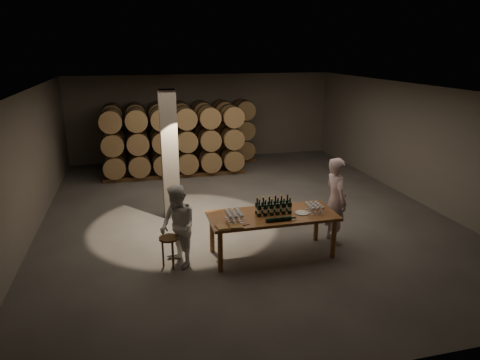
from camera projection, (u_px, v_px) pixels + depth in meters
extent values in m
plane|color=#4C4A47|center=(242.00, 212.00, 11.28)|extent=(12.00, 12.00, 0.00)
plane|color=#605E59|center=(242.00, 88.00, 10.33)|extent=(12.00, 12.00, 0.00)
plane|color=slate|center=(203.00, 117.00, 16.36)|extent=(10.00, 0.00, 10.00)
plane|color=slate|center=(363.00, 264.00, 5.25)|extent=(10.00, 0.00, 10.00)
plane|color=slate|center=(28.00, 166.00, 9.64)|extent=(0.00, 12.00, 12.00)
plane|color=slate|center=(415.00, 143.00, 11.97)|extent=(0.00, 12.00, 12.00)
cube|color=gray|center=(170.00, 155.00, 10.57)|extent=(0.40, 0.40, 3.20)
cylinder|color=brown|center=(220.00, 251.00, 8.17)|extent=(0.10, 0.10, 0.84)
cylinder|color=brown|center=(334.00, 239.00, 8.72)|extent=(0.10, 0.10, 0.84)
cylinder|color=brown|center=(212.00, 233.00, 8.96)|extent=(0.10, 0.10, 0.84)
cylinder|color=brown|center=(316.00, 223.00, 9.51)|extent=(0.10, 0.10, 0.84)
cube|color=brown|center=(272.00, 216.00, 8.71)|extent=(2.60, 1.10, 0.06)
cube|color=brown|center=(183.00, 165.00, 15.58)|extent=(5.48, 0.10, 0.12)
cube|color=brown|center=(181.00, 161.00, 16.13)|extent=(5.48, 0.10, 0.12)
cylinder|color=#9B7946|center=(116.00, 156.00, 15.19)|extent=(0.70, 0.95, 0.70)
cylinder|color=black|center=(116.00, 157.00, 14.95)|extent=(0.73, 0.04, 0.73)
cylinder|color=black|center=(116.00, 154.00, 15.43)|extent=(0.73, 0.04, 0.73)
cylinder|color=#9B7946|center=(138.00, 154.00, 15.37)|extent=(0.70, 0.95, 0.70)
cylinder|color=black|center=(139.00, 156.00, 15.13)|extent=(0.73, 0.04, 0.73)
cylinder|color=black|center=(138.00, 153.00, 15.61)|extent=(0.73, 0.04, 0.73)
cylinder|color=#9B7946|center=(160.00, 153.00, 15.55)|extent=(0.70, 0.95, 0.70)
cylinder|color=black|center=(161.00, 155.00, 15.31)|extent=(0.73, 0.04, 0.73)
cylinder|color=black|center=(160.00, 151.00, 15.79)|extent=(0.73, 0.04, 0.73)
cylinder|color=#9B7946|center=(182.00, 152.00, 15.73)|extent=(0.70, 0.95, 0.70)
cylinder|color=black|center=(183.00, 153.00, 15.49)|extent=(0.73, 0.04, 0.73)
cylinder|color=black|center=(181.00, 150.00, 15.97)|extent=(0.73, 0.04, 0.73)
cylinder|color=#9B7946|center=(203.00, 151.00, 15.91)|extent=(0.70, 0.95, 0.70)
cylinder|color=black|center=(204.00, 152.00, 15.67)|extent=(0.73, 0.04, 0.73)
cylinder|color=black|center=(202.00, 149.00, 16.15)|extent=(0.73, 0.04, 0.73)
cylinder|color=#9B7946|center=(223.00, 149.00, 16.10)|extent=(0.70, 0.95, 0.70)
cylinder|color=black|center=(225.00, 151.00, 15.85)|extent=(0.73, 0.04, 0.73)
cylinder|color=black|center=(222.00, 148.00, 16.34)|extent=(0.73, 0.04, 0.73)
cylinder|color=#9B7946|center=(243.00, 148.00, 16.28)|extent=(0.70, 0.95, 0.70)
cylinder|color=black|center=(245.00, 150.00, 16.04)|extent=(0.73, 0.04, 0.73)
cylinder|color=black|center=(242.00, 147.00, 16.52)|extent=(0.73, 0.04, 0.73)
cylinder|color=#9B7946|center=(114.00, 135.00, 14.97)|extent=(0.70, 0.95, 0.70)
cylinder|color=black|center=(114.00, 137.00, 14.73)|extent=(0.73, 0.04, 0.73)
cylinder|color=black|center=(114.00, 134.00, 15.21)|extent=(0.73, 0.04, 0.73)
cylinder|color=#9B7946|center=(137.00, 134.00, 15.15)|extent=(0.70, 0.95, 0.70)
cylinder|color=black|center=(137.00, 135.00, 14.91)|extent=(0.73, 0.04, 0.73)
cylinder|color=black|center=(137.00, 133.00, 15.39)|extent=(0.73, 0.04, 0.73)
cylinder|color=#9B7946|center=(159.00, 133.00, 15.33)|extent=(0.70, 0.95, 0.70)
cylinder|color=black|center=(160.00, 134.00, 15.09)|extent=(0.73, 0.04, 0.73)
cylinder|color=black|center=(159.00, 132.00, 15.57)|extent=(0.73, 0.04, 0.73)
cylinder|color=#9B7946|center=(181.00, 132.00, 15.51)|extent=(0.70, 0.95, 0.70)
cylinder|color=black|center=(182.00, 133.00, 15.27)|extent=(0.73, 0.04, 0.73)
cylinder|color=black|center=(180.00, 131.00, 15.75)|extent=(0.73, 0.04, 0.73)
cylinder|color=#9B7946|center=(202.00, 131.00, 15.69)|extent=(0.70, 0.95, 0.70)
cylinder|color=black|center=(203.00, 132.00, 15.45)|extent=(0.73, 0.04, 0.73)
cylinder|color=black|center=(201.00, 130.00, 15.93)|extent=(0.73, 0.04, 0.73)
cylinder|color=#9B7946|center=(223.00, 130.00, 15.88)|extent=(0.70, 0.95, 0.70)
cylinder|color=black|center=(224.00, 131.00, 15.64)|extent=(0.73, 0.04, 0.73)
cylinder|color=black|center=(222.00, 129.00, 16.12)|extent=(0.73, 0.04, 0.73)
cylinder|color=#9B7946|center=(243.00, 129.00, 16.06)|extent=(0.70, 0.95, 0.70)
cylinder|color=black|center=(245.00, 130.00, 15.82)|extent=(0.73, 0.04, 0.73)
cylinder|color=black|center=(242.00, 128.00, 16.30)|extent=(0.73, 0.04, 0.73)
cylinder|color=#9B7946|center=(112.00, 114.00, 14.75)|extent=(0.70, 0.95, 0.70)
cylinder|color=black|center=(112.00, 115.00, 14.51)|extent=(0.73, 0.04, 0.73)
cylinder|color=black|center=(112.00, 113.00, 14.99)|extent=(0.73, 0.04, 0.73)
cylinder|color=#9B7946|center=(135.00, 113.00, 14.93)|extent=(0.70, 0.95, 0.70)
cylinder|color=black|center=(136.00, 114.00, 14.69)|extent=(0.73, 0.04, 0.73)
cylinder|color=black|center=(135.00, 112.00, 15.17)|extent=(0.73, 0.04, 0.73)
cylinder|color=#9B7946|center=(158.00, 112.00, 15.11)|extent=(0.70, 0.95, 0.70)
cylinder|color=black|center=(159.00, 113.00, 14.87)|extent=(0.73, 0.04, 0.73)
cylinder|color=black|center=(158.00, 111.00, 15.35)|extent=(0.73, 0.04, 0.73)
cylinder|color=#9B7946|center=(180.00, 112.00, 15.29)|extent=(0.70, 0.95, 0.70)
cylinder|color=black|center=(181.00, 113.00, 15.05)|extent=(0.73, 0.04, 0.73)
cylinder|color=black|center=(179.00, 111.00, 15.53)|extent=(0.73, 0.04, 0.73)
cylinder|color=#9B7946|center=(202.00, 111.00, 15.47)|extent=(0.70, 0.95, 0.70)
cylinder|color=black|center=(203.00, 112.00, 15.23)|extent=(0.73, 0.04, 0.73)
cylinder|color=black|center=(201.00, 110.00, 15.72)|extent=(0.73, 0.04, 0.73)
cylinder|color=#9B7946|center=(223.00, 110.00, 15.66)|extent=(0.70, 0.95, 0.70)
cylinder|color=black|center=(224.00, 111.00, 15.42)|extent=(0.73, 0.04, 0.73)
cylinder|color=black|center=(221.00, 109.00, 15.90)|extent=(0.73, 0.04, 0.73)
cylinder|color=#9B7946|center=(243.00, 109.00, 15.84)|extent=(0.70, 0.95, 0.70)
cylinder|color=black|center=(245.00, 110.00, 15.60)|extent=(0.73, 0.04, 0.73)
cylinder|color=black|center=(242.00, 108.00, 16.08)|extent=(0.73, 0.04, 0.73)
cube|color=brown|center=(177.00, 176.00, 14.19)|extent=(4.70, 0.10, 0.12)
cube|color=brown|center=(175.00, 171.00, 14.74)|extent=(4.70, 0.10, 0.12)
cylinder|color=#9B7946|center=(115.00, 166.00, 13.89)|extent=(0.70, 0.95, 0.70)
cylinder|color=black|center=(115.00, 168.00, 13.65)|extent=(0.73, 0.04, 0.73)
cylinder|color=black|center=(115.00, 164.00, 14.13)|extent=(0.73, 0.04, 0.73)
cylinder|color=#9B7946|center=(139.00, 164.00, 14.07)|extent=(0.70, 0.95, 0.70)
cylinder|color=black|center=(140.00, 166.00, 13.83)|extent=(0.73, 0.04, 0.73)
cylinder|color=black|center=(139.00, 162.00, 14.31)|extent=(0.73, 0.04, 0.73)
cylinder|color=#9B7946|center=(163.00, 163.00, 14.25)|extent=(0.70, 0.95, 0.70)
cylinder|color=black|center=(164.00, 165.00, 14.01)|extent=(0.73, 0.04, 0.73)
cylinder|color=black|center=(163.00, 161.00, 14.49)|extent=(0.73, 0.04, 0.73)
cylinder|color=#9B7946|center=(187.00, 161.00, 14.44)|extent=(0.70, 0.95, 0.70)
cylinder|color=black|center=(188.00, 163.00, 14.20)|extent=(0.73, 0.04, 0.73)
cylinder|color=black|center=(186.00, 159.00, 14.68)|extent=(0.73, 0.04, 0.73)
cylinder|color=#9B7946|center=(209.00, 160.00, 14.62)|extent=(0.70, 0.95, 0.70)
cylinder|color=black|center=(211.00, 162.00, 14.38)|extent=(0.73, 0.04, 0.73)
cylinder|color=black|center=(208.00, 158.00, 14.86)|extent=(0.73, 0.04, 0.73)
cylinder|color=#9B7946|center=(232.00, 158.00, 14.80)|extent=(0.70, 0.95, 0.70)
cylinder|color=black|center=(233.00, 160.00, 14.56)|extent=(0.73, 0.04, 0.73)
cylinder|color=black|center=(230.00, 157.00, 15.04)|extent=(0.73, 0.04, 0.73)
cylinder|color=#9B7946|center=(113.00, 143.00, 13.67)|extent=(0.70, 0.95, 0.70)
cylinder|color=black|center=(113.00, 145.00, 13.43)|extent=(0.73, 0.04, 0.73)
cylinder|color=black|center=(113.00, 142.00, 13.91)|extent=(0.73, 0.04, 0.73)
cylinder|color=#9B7946|center=(138.00, 142.00, 13.85)|extent=(0.70, 0.95, 0.70)
cylinder|color=black|center=(138.00, 144.00, 13.61)|extent=(0.73, 0.04, 0.73)
cylinder|color=black|center=(138.00, 141.00, 14.09)|extent=(0.73, 0.04, 0.73)
cylinder|color=#9B7946|center=(162.00, 141.00, 14.03)|extent=(0.70, 0.95, 0.70)
cylinder|color=black|center=(163.00, 143.00, 13.79)|extent=(0.73, 0.04, 0.73)
cylinder|color=black|center=(162.00, 139.00, 14.28)|extent=(0.73, 0.04, 0.73)
cylinder|color=#9B7946|center=(186.00, 140.00, 14.22)|extent=(0.70, 0.95, 0.70)
cylinder|color=black|center=(187.00, 141.00, 13.98)|extent=(0.73, 0.04, 0.73)
cylinder|color=black|center=(185.00, 138.00, 14.46)|extent=(0.73, 0.04, 0.73)
cylinder|color=#9B7946|center=(209.00, 139.00, 14.40)|extent=(0.70, 0.95, 0.70)
cylinder|color=black|center=(210.00, 140.00, 14.16)|extent=(0.73, 0.04, 0.73)
cylinder|color=black|center=(208.00, 137.00, 14.64)|extent=(0.73, 0.04, 0.73)
cylinder|color=#9B7946|center=(231.00, 137.00, 14.58)|extent=(0.70, 0.95, 0.70)
cylinder|color=black|center=(233.00, 139.00, 14.34)|extent=(0.73, 0.04, 0.73)
cylinder|color=black|center=(230.00, 136.00, 14.82)|extent=(0.73, 0.04, 0.73)
cylinder|color=#9B7946|center=(111.00, 120.00, 13.45)|extent=(0.70, 0.95, 0.70)
cylinder|color=black|center=(110.00, 122.00, 13.21)|extent=(0.73, 0.04, 0.73)
cylinder|color=black|center=(111.00, 119.00, 13.69)|extent=(0.73, 0.04, 0.73)
cylinder|color=#9B7946|center=(136.00, 119.00, 13.63)|extent=(0.70, 0.95, 0.70)
cylinder|color=black|center=(136.00, 121.00, 13.39)|extent=(0.73, 0.04, 0.73)
cylinder|color=black|center=(136.00, 118.00, 13.87)|extent=(0.73, 0.04, 0.73)
cylinder|color=#9B7946|center=(161.00, 118.00, 13.81)|extent=(0.70, 0.95, 0.70)
cylinder|color=black|center=(161.00, 120.00, 13.57)|extent=(0.73, 0.04, 0.73)
cylinder|color=black|center=(160.00, 117.00, 14.06)|extent=(0.73, 0.04, 0.73)
cylinder|color=#9B7946|center=(185.00, 118.00, 14.00)|extent=(0.70, 0.95, 0.70)
cylinder|color=black|center=(186.00, 119.00, 13.76)|extent=(0.73, 0.04, 0.73)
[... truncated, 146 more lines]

